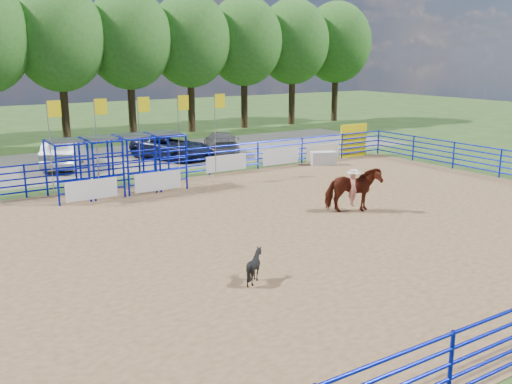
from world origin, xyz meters
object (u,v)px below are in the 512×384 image
car_c (171,147)px  horse_and_rider (353,189)px  announcer_table (323,158)px  calf (255,266)px  car_d (221,143)px  car_b (64,153)px

car_c → horse_and_rider: bearing=-108.1°
announcer_table → calf: size_ratio=1.58×
calf → car_d: size_ratio=0.19×
car_c → car_d: (3.44, -0.03, -0.04)m
car_d → car_c: bearing=22.4°
car_b → announcer_table: bearing=172.7°
car_c → car_d: car_c is taller
calf → car_b: (0.01, 19.54, 0.36)m
car_b → car_c: car_b is taller
calf → car_d: (9.58, 18.86, 0.22)m
car_b → car_c: 6.16m
announcer_table → car_c: car_c is taller
announcer_table → calf: (-12.45, -12.25, 0.07)m
car_d → horse_and_rider: bearing=103.4°
car_b → car_d: car_b is taller
announcer_table → car_c: size_ratio=0.27×
announcer_table → horse_and_rider: bearing=-122.7°
car_b → car_c: bearing=-163.0°
calf → car_b: car_b is taller
horse_and_rider → calf: horse_and_rider is taller
announcer_table → car_d: 7.21m
horse_and_rider → car_d: horse_and_rider is taller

